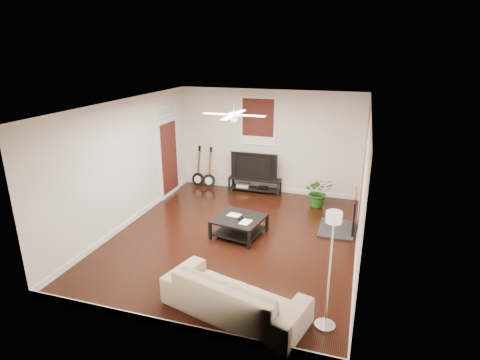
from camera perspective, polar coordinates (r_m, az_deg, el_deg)
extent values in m
cube|color=black|center=(8.44, -0.82, -8.25)|extent=(5.00, 6.00, 0.01)
cube|color=white|center=(7.60, -0.92, 10.93)|extent=(5.00, 6.00, 0.01)
cube|color=silver|center=(10.70, 4.20, 5.54)|extent=(5.00, 0.01, 2.80)
cube|color=silver|center=(5.36, -11.10, -8.64)|extent=(5.00, 0.01, 2.80)
cube|color=silver|center=(8.98, -16.21, 2.27)|extent=(0.01, 6.00, 2.80)
cube|color=silver|center=(7.55, 17.47, -0.96)|extent=(0.01, 6.00, 2.80)
cube|color=#9E4432|center=(8.50, 17.49, 1.22)|extent=(0.02, 2.20, 2.80)
cube|color=black|center=(8.81, 15.03, -4.43)|extent=(0.80, 1.10, 0.92)
cube|color=#35110E|center=(10.63, 2.64, 8.52)|extent=(1.00, 0.06, 1.30)
cube|color=white|center=(10.57, -10.37, 4.29)|extent=(0.08, 1.00, 2.50)
cube|color=black|center=(10.90, 2.16, -0.73)|extent=(1.44, 0.38, 0.40)
imported|color=black|center=(10.74, 2.22, 2.19)|extent=(1.29, 0.17, 0.74)
cube|color=black|center=(8.43, -0.11, -6.75)|extent=(1.11, 1.11, 0.40)
imported|color=#C5AB93|center=(6.11, -0.86, -16.28)|extent=(2.37, 1.43, 0.65)
imported|color=#215B1A|center=(10.03, 11.33, -1.73)|extent=(0.82, 0.75, 0.77)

